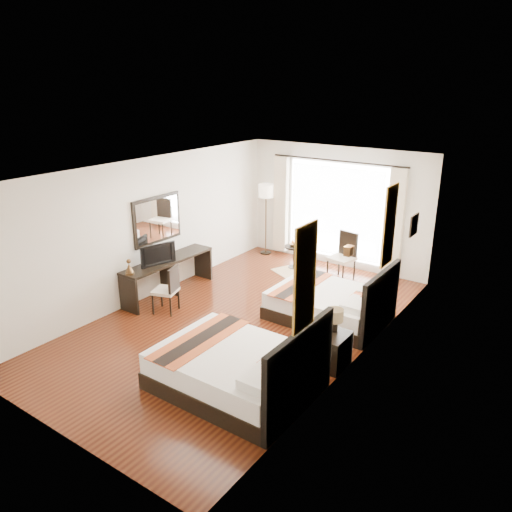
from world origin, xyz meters
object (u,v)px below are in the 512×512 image
Objects in this scene: television at (156,254)px; fruit_bowl at (294,245)px; table_lamp at (335,317)px; console_desk at (169,276)px; side_table at (294,257)px; bed_near at (238,369)px; window_chair at (342,266)px; nightstand at (332,350)px; desk_chair at (167,298)px; vase at (328,338)px; floor_lamp at (266,195)px; bed_far at (332,304)px.

television is 3.37× the size of fruit_bowl.
fruit_bowl is (1.31, 3.09, -0.41)m from television.
table_lamp is 0.55× the size of television.
table_lamp is 4.02m from console_desk.
table_lamp reaches higher than side_table.
bed_near is 4.66m from window_chair.
nightstand is 0.61× the size of desk_chair.
desk_chair reaches higher than vase.
bed_near is at bearing 136.24° from desk_chair.
table_lamp is at bearing 96.73° from vase.
television is (-3.96, 0.14, 0.19)m from table_lamp.
console_desk is 3.43m from floor_lamp.
table_lamp is 5.31m from floor_lamp.
side_table is (-1.93, 1.89, -0.03)m from bed_far.
bed_far is 15.59× the size of vase.
side_table is at bearing -80.79° from window_chair.
table_lamp is 0.23× the size of floor_lamp.
nightstand is 4.05m from console_desk.
floor_lamp is (-0.35, 3.88, 1.23)m from desk_chair.
window_chair is (2.56, 3.06, -0.65)m from television.
vase is at bearing -80.37° from television.
window_chair reaches higher than nightstand.
table_lamp is at bearing -6.53° from console_desk.
window_chair is (-0.70, 1.86, 0.03)m from bed_far.
nightstand is 2.53× the size of fruit_bowl.
table_lamp is 0.19× the size of console_desk.
side_table is at bearing 129.15° from table_lamp.
bed_far is 1.62m from nightstand.
side_table is (-2.63, 3.23, -0.51)m from table_lamp.
floor_lamp is 2.68m from window_chair.
table_lamp is at bearing -50.63° from fruit_bowl.
television reaches higher than fruit_bowl.
floor_lamp reaches higher than bed_near.
vase is (0.03, -0.29, -0.21)m from table_lamp.
bed_far is 3.11m from desk_chair.
fruit_bowl is (-2.65, 3.23, -0.21)m from table_lamp.
television is at bearing -159.80° from bed_far.
bed_far is 3.79× the size of side_table.
console_desk is at bearing 171.92° from nightstand.
nightstand is at bearing 162.70° from desk_chair.
side_table is at bearing 127.15° from vase.
bed_far is 2.72× the size of television.
floor_lamp is at bearing 135.49° from table_lamp.
console_desk is at bearing -115.95° from side_table.
bed_far is 4.04m from floor_lamp.
bed_far is 1.58m from table_lamp.
nightstand is 4.27m from side_table.
vase is 4.08m from console_desk.
console_desk is 4.09× the size of side_table.
floor_lamp is 8.02× the size of fruit_bowl.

